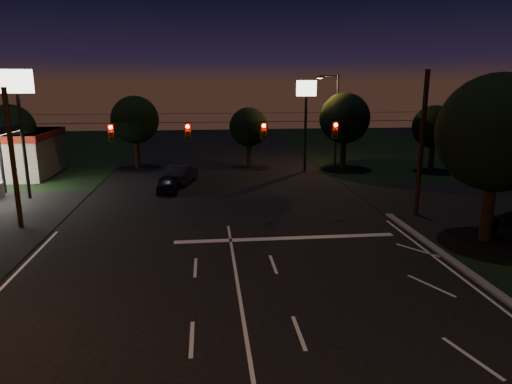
{
  "coord_description": "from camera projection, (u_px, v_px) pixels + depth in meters",
  "views": [
    {
      "loc": [
        -1.15,
        -11.64,
        8.27
      ],
      "look_at": [
        1.21,
        9.99,
        3.0
      ],
      "focal_mm": 32.0,
      "sensor_mm": 36.0,
      "label": 1
    }
  ],
  "objects": [
    {
      "name": "ground",
      "position": [
        252.0,
        373.0,
        13.31
      ],
      "size": [
        140.0,
        140.0,
        0.0
      ],
      "primitive_type": "plane",
      "color": "black",
      "rests_on": "ground"
    },
    {
      "name": "stop_bar",
      "position": [
        286.0,
        238.0,
        24.73
      ],
      "size": [
        12.0,
        0.5,
        0.01
      ],
      "primitive_type": "cube",
      "color": "silver",
      "rests_on": "ground"
    },
    {
      "name": "utility_pole_right",
      "position": [
        415.0,
        215.0,
        29.07
      ],
      "size": [
        0.3,
        0.3,
        9.0
      ],
      "primitive_type": "cylinder",
      "color": "black",
      "rests_on": "ground"
    },
    {
      "name": "utility_pole_left",
      "position": [
        21.0,
        228.0,
        26.54
      ],
      "size": [
        0.28,
        0.28,
        8.0
      ],
      "primitive_type": "cylinder",
      "color": "black",
      "rests_on": "ground"
    },
    {
      "name": "signal_span",
      "position": [
        226.0,
        131.0,
        26.47
      ],
      "size": [
        24.0,
        0.4,
        1.56
      ],
      "color": "black",
      "rests_on": "ground"
    },
    {
      "name": "pole_sign_left_near",
      "position": [
        18.0,
        101.0,
        31.45
      ],
      "size": [
        2.2,
        0.3,
        9.1
      ],
      "color": "black",
      "rests_on": "ground"
    },
    {
      "name": "pole_sign_right",
      "position": [
        306.0,
        105.0,
        41.67
      ],
      "size": [
        1.8,
        0.3,
        8.4
      ],
      "color": "black",
      "rests_on": "ground"
    },
    {
      "name": "street_light_right_far",
      "position": [
        334.0,
        114.0,
        44.18
      ],
      "size": [
        2.2,
        0.35,
        9.0
      ],
      "color": "black",
      "rests_on": "ground"
    },
    {
      "name": "tree_right_near",
      "position": [
        496.0,
        134.0,
        23.22
      ],
      "size": [
        6.0,
        6.0,
        8.76
      ],
      "color": "black",
      "rests_on": "ground"
    },
    {
      "name": "tree_far_a",
      "position": [
        11.0,
        129.0,
        39.51
      ],
      "size": [
        4.2,
        4.2,
        6.42
      ],
      "color": "black",
      "rests_on": "ground"
    },
    {
      "name": "tree_far_b",
      "position": [
        135.0,
        120.0,
        44.35
      ],
      "size": [
        4.6,
        4.6,
        6.98
      ],
      "color": "black",
      "rests_on": "ground"
    },
    {
      "name": "tree_far_c",
      "position": [
        249.0,
        128.0,
        44.69
      ],
      "size": [
        3.8,
        3.8,
        5.86
      ],
      "color": "black",
      "rests_on": "ground"
    },
    {
      "name": "tree_far_d",
      "position": [
        344.0,
        119.0,
        43.52
      ],
      "size": [
        4.8,
        4.8,
        7.3
      ],
      "color": "black",
      "rests_on": "ground"
    },
    {
      "name": "tree_far_e",
      "position": [
        434.0,
        127.0,
        42.58
      ],
      "size": [
        4.0,
        4.0,
        6.18
      ],
      "color": "black",
      "rests_on": "ground"
    },
    {
      "name": "car_oncoming_a",
      "position": [
        168.0,
        183.0,
        35.05
      ],
      "size": [
        1.67,
        3.98,
        1.35
      ],
      "primitive_type": "imported",
      "rotation": [
        0.0,
        0.0,
        3.12
      ],
      "color": "black",
      "rests_on": "ground"
    },
    {
      "name": "car_oncoming_b",
      "position": [
        182.0,
        174.0,
        38.17
      ],
      "size": [
        2.73,
        4.86,
        1.52
      ],
      "primitive_type": "imported",
      "rotation": [
        0.0,
        0.0,
        2.88
      ],
      "color": "black",
      "rests_on": "ground"
    }
  ]
}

